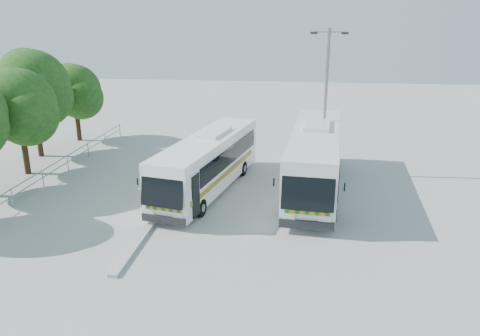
# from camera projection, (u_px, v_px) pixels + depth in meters

# --- Properties ---
(ground) EXTENTS (100.00, 100.00, 0.00)m
(ground) POSITION_uv_depth(u_px,v_px,m) (204.00, 217.00, 22.88)
(ground) COLOR #A6A6A1
(ground) RESTS_ON ground
(kerb_divider) EXTENTS (0.40, 16.00, 0.15)m
(kerb_divider) POSITION_uv_depth(u_px,v_px,m) (169.00, 198.00, 25.02)
(kerb_divider) COLOR #B2B2AD
(kerb_divider) RESTS_ON ground
(railing) EXTENTS (0.06, 22.00, 1.00)m
(railing) POSITION_uv_depth(u_px,v_px,m) (51.00, 169.00, 27.62)
(railing) COLOR gray
(railing) RESTS_ON ground
(tree_far_c) EXTENTS (4.97, 4.69, 6.49)m
(tree_far_c) POSITION_uv_depth(u_px,v_px,m) (20.00, 106.00, 27.82)
(tree_far_c) COLOR #382314
(tree_far_c) RESTS_ON ground
(tree_far_d) EXTENTS (5.62, 5.30, 7.33)m
(tree_far_d) POSITION_uv_depth(u_px,v_px,m) (33.00, 87.00, 31.28)
(tree_far_d) COLOR #382314
(tree_far_d) RESTS_ON ground
(tree_far_e) EXTENTS (4.54, 4.28, 5.92)m
(tree_far_e) POSITION_uv_depth(u_px,v_px,m) (75.00, 91.00, 35.73)
(tree_far_e) COLOR #382314
(tree_far_e) RESTS_ON ground
(coach_main) EXTENTS (4.32, 11.18, 3.04)m
(coach_main) POSITION_uv_depth(u_px,v_px,m) (208.00, 162.00, 25.84)
(coach_main) COLOR white
(coach_main) RESTS_ON ground
(coach_adjacent) EXTENTS (3.41, 12.41, 3.40)m
(coach_adjacent) POSITION_uv_depth(u_px,v_px,m) (315.00, 158.00, 25.88)
(coach_adjacent) COLOR silver
(coach_adjacent) RESTS_ON ground
(lamppost) EXTENTS (2.12, 0.58, 8.71)m
(lamppost) POSITION_uv_depth(u_px,v_px,m) (326.00, 97.00, 27.49)
(lamppost) COLOR gray
(lamppost) RESTS_ON ground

